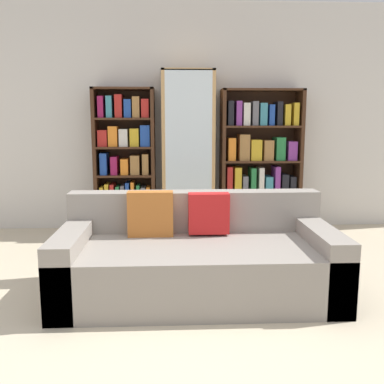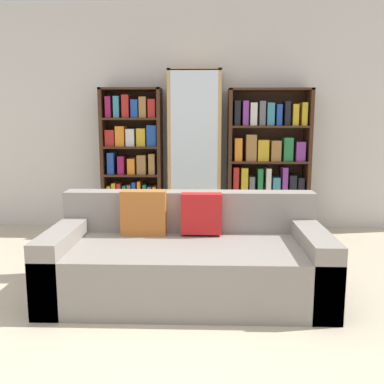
% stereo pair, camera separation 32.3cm
% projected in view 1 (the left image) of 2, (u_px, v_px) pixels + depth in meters
% --- Properties ---
extents(ground_plane, '(16.00, 16.00, 0.00)m').
position_uv_depth(ground_plane, '(175.00, 335.00, 2.67)').
color(ground_plane, beige).
extents(wall_back, '(7.16, 0.06, 2.70)m').
position_uv_depth(wall_back, '(172.00, 118.00, 5.19)').
color(wall_back, beige).
rests_on(wall_back, ground).
extents(couch, '(2.06, 0.99, 0.77)m').
position_uv_depth(couch, '(197.00, 259.00, 3.29)').
color(couch, gray).
rests_on(couch, ground).
extents(bookshelf_left, '(0.71, 0.32, 1.69)m').
position_uv_depth(bookshelf_left, '(125.00, 162.00, 5.04)').
color(bookshelf_left, '#3D2314').
rests_on(bookshelf_left, ground).
extents(display_cabinet, '(0.61, 0.36, 1.89)m').
position_uv_depth(display_cabinet, '(188.00, 153.00, 5.05)').
color(display_cabinet, tan).
rests_on(display_cabinet, ground).
extents(bookshelf_right, '(0.95, 0.32, 1.68)m').
position_uv_depth(bookshelf_right, '(260.00, 164.00, 5.12)').
color(bookshelf_right, '#3D2314').
rests_on(bookshelf_right, ground).
extents(wine_bottle, '(0.08, 0.08, 0.40)m').
position_uv_depth(wine_bottle, '(225.00, 237.00, 4.31)').
color(wine_bottle, black).
rests_on(wine_bottle, ground).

